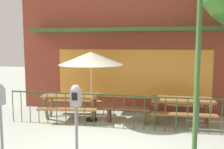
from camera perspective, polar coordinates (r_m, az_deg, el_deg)
pub_storefront at (r=9.00m, az=4.83°, el=10.21°), size 8.22×1.23×5.86m
patio_fence_front at (r=7.10m, az=2.65°, el=-7.10°), size 6.93×0.04×0.97m
picnic_table_left at (r=8.19m, az=-9.24°, el=-5.68°), size 1.96×1.58×0.79m
picnic_table_right at (r=7.81m, az=15.59°, el=-6.46°), size 1.84×1.41×0.79m
patio_umbrella at (r=7.70m, az=-4.78°, el=3.62°), size 1.98×1.98×2.15m
patio_bench at (r=7.69m, az=3.47°, el=-8.40°), size 1.41×0.35×0.48m
parking_meter_near at (r=4.67m, az=-8.16°, el=-6.84°), size 0.18×0.17×1.64m
parking_meter_far at (r=5.49m, az=-24.09°, el=-5.71°), size 0.18×0.17×1.60m
street_lamp at (r=5.12m, az=19.17°, el=10.68°), size 0.28×0.28×4.24m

